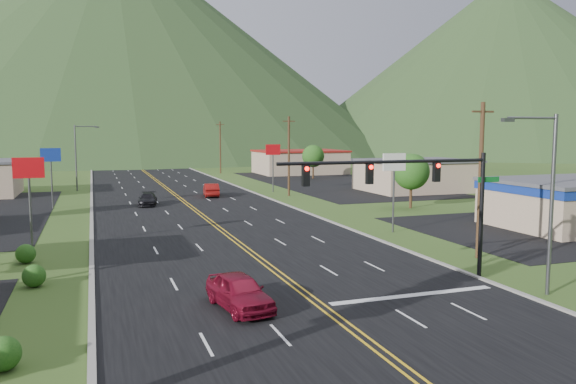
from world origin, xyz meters
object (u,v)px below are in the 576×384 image
object	(u,v)px
car_red_near	(239,292)
car_red_far	(211,190)
streetlight_east	(547,192)
streetlight_west	(78,153)
car_dark_mid	(148,200)
traffic_signal	(420,185)

from	to	relation	value
car_red_near	car_red_far	distance (m)	45.34
streetlight_east	car_red_near	xyz separation A→B (m)	(-14.89, 2.80, -4.37)
streetlight_east	streetlight_west	xyz separation A→B (m)	(-22.86, 60.00, 0.00)
car_red_far	streetlight_west	bearing A→B (deg)	-31.47
streetlight_east	streetlight_west	world-z (taller)	same
car_dark_mid	car_red_far	bearing A→B (deg)	45.65
streetlight_west	streetlight_east	bearing A→B (deg)	-69.14
car_red_far	car_red_near	bearing A→B (deg)	87.25
streetlight_west	car_dark_mid	xyz separation A→B (m)	(7.39, -18.76, -4.51)
streetlight_east	car_red_near	bearing A→B (deg)	169.37
streetlight_east	car_red_far	world-z (taller)	streetlight_east
streetlight_east	car_red_near	size ratio (longest dim) A/B	1.89
car_red_near	car_dark_mid	xyz separation A→B (m)	(-0.58, 38.45, -0.14)
streetlight_west	traffic_signal	bearing A→B (deg)	-72.03
car_red_near	car_dark_mid	size ratio (longest dim) A/B	1.03
streetlight_east	streetlight_west	bearing A→B (deg)	110.86
streetlight_west	car_red_near	world-z (taller)	streetlight_west
traffic_signal	car_red_near	bearing A→B (deg)	-173.29
streetlight_east	car_dark_mid	distance (m)	44.28
car_red_far	traffic_signal	bearing A→B (deg)	100.31
traffic_signal	streetlight_east	distance (m)	6.17
streetlight_east	car_dark_mid	world-z (taller)	streetlight_east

